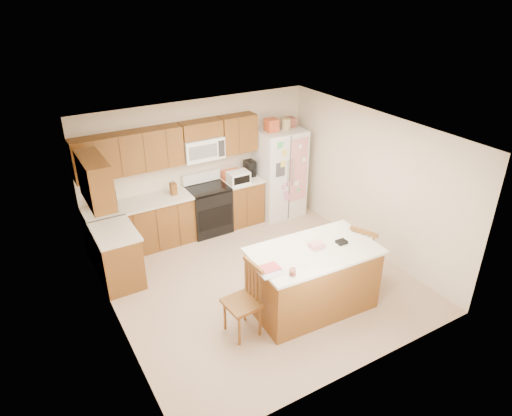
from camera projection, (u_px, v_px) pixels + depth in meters
ground at (259, 280)px, 7.46m from camera, size 4.50×4.50×0.00m
room_shell at (260, 202)px, 6.81m from camera, size 4.60×4.60×2.52m
cabinetry at (159, 202)px, 7.98m from camera, size 3.36×1.56×2.15m
stove at (208, 208)px, 8.73m from camera, size 0.76×0.65×1.13m
refrigerator at (279, 172)px, 9.19m from camera, size 0.90×0.79×2.04m
island at (313, 278)px, 6.67m from camera, size 1.92×1.14×1.09m
windsor_chair_left at (244, 302)px, 6.17m from camera, size 0.47×0.49×1.08m
windsor_chair_back at (286, 260)px, 7.27m from camera, size 0.46×0.45×0.87m
windsor_chair_right at (364, 257)px, 7.16m from camera, size 0.59×0.60×1.07m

